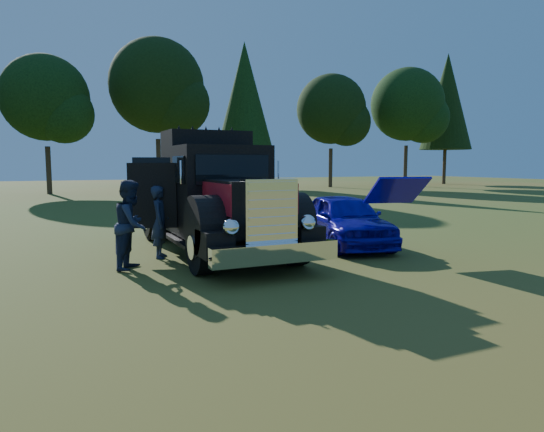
{
  "coord_description": "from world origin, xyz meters",
  "views": [
    {
      "loc": [
        -4.03,
        -9.06,
        2.18
      ],
      "look_at": [
        0.48,
        0.74,
        1.01
      ],
      "focal_mm": 32.0,
      "sensor_mm": 36.0,
      "label": 1
    }
  ],
  "objects_px": {
    "hotrod_coupe": "(345,219)",
    "spectator_far": "(132,225)",
    "diamond_t_truck": "(217,201)",
    "spectator_near": "(160,222)"
  },
  "relations": [
    {
      "from": "hotrod_coupe",
      "to": "spectator_far",
      "type": "height_order",
      "value": "hotrod_coupe"
    },
    {
      "from": "hotrod_coupe",
      "to": "spectator_far",
      "type": "distance_m",
      "value": 5.63
    },
    {
      "from": "hotrod_coupe",
      "to": "diamond_t_truck",
      "type": "bearing_deg",
      "value": 173.65
    },
    {
      "from": "diamond_t_truck",
      "to": "hotrod_coupe",
      "type": "distance_m",
      "value": 3.49
    },
    {
      "from": "spectator_far",
      "to": "spectator_near",
      "type": "bearing_deg",
      "value": -11.31
    },
    {
      "from": "diamond_t_truck",
      "to": "spectator_near",
      "type": "distance_m",
      "value": 1.46
    },
    {
      "from": "spectator_near",
      "to": "spectator_far",
      "type": "distance_m",
      "value": 1.24
    },
    {
      "from": "diamond_t_truck",
      "to": "spectator_far",
      "type": "bearing_deg",
      "value": -156.3
    },
    {
      "from": "spectator_near",
      "to": "diamond_t_truck",
      "type": "bearing_deg",
      "value": -70.68
    },
    {
      "from": "diamond_t_truck",
      "to": "spectator_near",
      "type": "bearing_deg",
      "value": -179.77
    }
  ]
}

